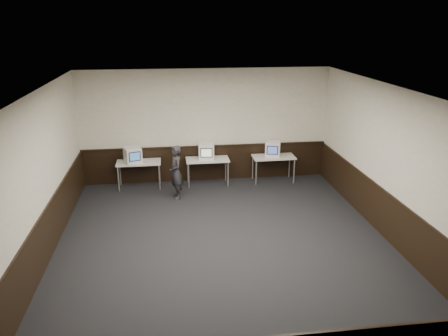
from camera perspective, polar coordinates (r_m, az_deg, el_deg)
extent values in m
plane|color=black|center=(9.22, 0.06, -10.06)|extent=(8.00, 8.00, 0.00)
plane|color=white|center=(8.17, 0.07, 9.99)|extent=(8.00, 8.00, 0.00)
plane|color=beige|center=(12.38, -2.41, 5.50)|extent=(7.00, 0.00, 7.00)
plane|color=beige|center=(5.03, 6.37, -15.92)|extent=(7.00, 0.00, 7.00)
plane|color=beige|center=(8.84, -23.06, -1.60)|extent=(0.00, 8.00, 8.00)
plane|color=beige|center=(9.65, 21.14, 0.31)|extent=(0.00, 8.00, 8.00)
cube|color=black|center=(12.66, -2.33, 0.64)|extent=(6.98, 0.04, 1.00)
cube|color=black|center=(9.25, -22.07, -8.00)|extent=(0.04, 7.98, 1.00)
cube|color=black|center=(10.02, 20.30, -5.66)|extent=(0.04, 7.98, 1.00)
cube|color=black|center=(12.49, -2.35, 2.87)|extent=(6.98, 0.06, 0.04)
cube|color=silver|center=(12.21, -11.09, 0.73)|extent=(1.20, 0.60, 0.04)
cylinder|color=#999999|center=(12.15, -13.62, -1.43)|extent=(0.04, 0.04, 0.71)
cylinder|color=#999999|center=(12.07, -8.43, -1.22)|extent=(0.04, 0.04, 0.71)
cylinder|color=#999999|center=(12.62, -13.41, -0.65)|extent=(0.04, 0.04, 0.71)
cylinder|color=#999999|center=(12.54, -8.42, -0.44)|extent=(0.04, 0.04, 0.71)
cube|color=silver|center=(12.23, -2.18, 1.11)|extent=(1.20, 0.60, 0.04)
cylinder|color=#999999|center=(12.08, -4.64, -1.05)|extent=(0.04, 0.04, 0.71)
cylinder|color=#999999|center=(12.18, 0.53, -0.83)|extent=(0.04, 0.04, 0.71)
cylinder|color=#999999|center=(12.55, -4.77, -0.28)|extent=(0.04, 0.04, 0.71)
cylinder|color=#999999|center=(12.64, 0.22, -0.07)|extent=(0.04, 0.04, 0.71)
cube|color=silver|center=(12.54, 6.50, 1.45)|extent=(1.20, 0.60, 0.04)
cylinder|color=#999999|center=(12.31, 4.22, -0.66)|extent=(0.04, 0.04, 0.71)
cylinder|color=#999999|center=(12.57, 9.14, -0.43)|extent=(0.04, 0.04, 0.71)
cylinder|color=#999999|center=(12.77, 3.77, 0.09)|extent=(0.04, 0.04, 0.71)
cylinder|color=#999999|center=(13.03, 8.53, 0.29)|extent=(0.04, 0.04, 0.71)
cube|color=white|center=(12.11, -11.84, 1.67)|extent=(0.54, 0.56, 0.42)
cube|color=black|center=(11.90, -11.57, 1.48)|extent=(0.31, 0.12, 0.25)
cube|color=teal|center=(11.89, -11.56, 1.47)|extent=(0.26, 0.09, 0.21)
cube|color=white|center=(12.20, -2.30, 2.21)|extent=(0.48, 0.49, 0.43)
cube|color=black|center=(11.97, -2.31, 2.00)|extent=(0.32, 0.05, 0.26)
cube|color=beige|center=(11.96, -2.32, 1.98)|extent=(0.28, 0.03, 0.21)
cube|color=white|center=(12.51, 6.40, 2.51)|extent=(0.53, 0.54, 0.42)
cube|color=black|center=(12.30, 6.34, 2.31)|extent=(0.30, 0.11, 0.25)
cube|color=#3D57B5|center=(12.29, 6.34, 2.30)|extent=(0.26, 0.08, 0.21)
imported|color=#25252A|center=(11.34, -6.30, -0.57)|extent=(0.45, 0.58, 1.42)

